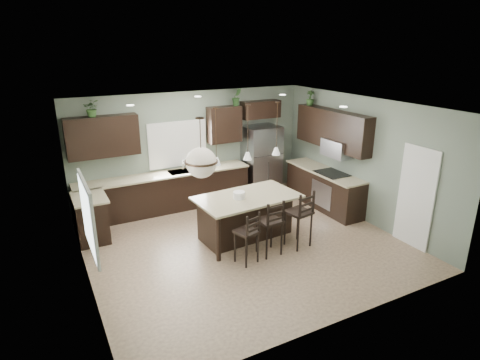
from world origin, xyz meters
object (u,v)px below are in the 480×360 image
refrigerator (261,160)px  plant_back_left (92,108)px  bar_stool_left (247,237)px  bar_stool_center (269,227)px  serving_dish (239,195)px  kitchen_island (247,217)px  bar_stool_right (298,218)px

refrigerator → plant_back_left: plant_back_left is taller
bar_stool_left → bar_stool_center: size_ratio=0.90×
serving_dish → plant_back_left: size_ratio=0.65×
kitchen_island → bar_stool_right: bar_stool_right is taller
refrigerator → serving_dish: bearing=-129.8°
bar_stool_right → plant_back_left: (-3.23, 3.08, 1.99)m
bar_stool_center → serving_dish: bearing=104.4°
kitchen_island → refrigerator: bearing=49.3°
refrigerator → bar_stool_right: bearing=-106.5°
bar_stool_left → bar_stool_center: bar_stool_center is taller
serving_dish → bar_stool_left: (-0.30, -0.87, -0.48)m
refrigerator → serving_dish: refrigerator is taller
refrigerator → bar_stool_right: 3.06m
refrigerator → bar_stool_left: refrigerator is taller
bar_stool_left → refrigerator: bearing=39.9°
kitchen_island → bar_stool_center: bar_stool_center is taller
bar_stool_center → bar_stool_right: bar_stool_right is taller
bar_stool_center → bar_stool_left: bearing=-174.3°
refrigerator → bar_stool_right: size_ratio=1.54×
bar_stool_center → kitchen_island: bearing=90.3°
bar_stool_right → bar_stool_center: bearing=170.6°
bar_stool_left → plant_back_left: plant_back_left is taller
kitchen_island → serving_dish: bearing=-180.0°
bar_stool_left → bar_stool_right: size_ratio=0.86×
bar_stool_left → plant_back_left: size_ratio=2.77×
refrigerator → kitchen_island: size_ratio=0.89×
kitchen_island → bar_stool_left: bar_stool_left is taller
plant_back_left → serving_dish: bearing=-45.1°
bar_stool_left → serving_dish: bearing=55.7°
serving_dish → plant_back_left: (-2.30, 2.31, 1.59)m
bar_stool_center → plant_back_left: size_ratio=3.08×
bar_stool_left → bar_stool_right: (1.22, 0.09, 0.09)m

